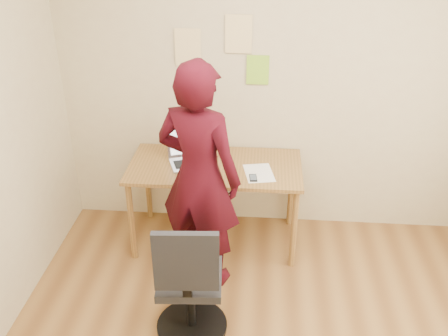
# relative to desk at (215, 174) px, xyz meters

# --- Properties ---
(room) EXTENTS (3.58, 3.58, 2.78)m
(room) POSITION_rel_desk_xyz_m (0.42, -1.38, 0.70)
(room) COLOR brown
(room) RESTS_ON ground
(desk) EXTENTS (1.40, 0.70, 0.74)m
(desk) POSITION_rel_desk_xyz_m (0.00, 0.00, 0.00)
(desk) COLOR olive
(desk) RESTS_ON ground
(laptop) EXTENTS (0.45, 0.42, 0.26)m
(laptop) POSITION_rel_desk_xyz_m (-0.20, 0.05, 0.14)
(laptop) COLOR #B3B4BB
(laptop) RESTS_ON desk
(paper_sheet) EXTENTS (0.27, 0.34, 0.00)m
(paper_sheet) POSITION_rel_desk_xyz_m (0.36, -0.10, 0.09)
(paper_sheet) COLOR white
(paper_sheet) RESTS_ON desk
(phone) EXTENTS (0.07, 0.12, 0.01)m
(phone) POSITION_rel_desk_xyz_m (0.32, -0.19, 0.09)
(phone) COLOR black
(phone) RESTS_ON desk
(wall_note_left) EXTENTS (0.21, 0.00, 0.30)m
(wall_note_left) POSITION_rel_desk_xyz_m (-0.25, 0.36, 0.95)
(wall_note_left) COLOR #E5C889
(wall_note_left) RESTS_ON room
(wall_note_mid) EXTENTS (0.21, 0.00, 0.30)m
(wall_note_mid) POSITION_rel_desk_xyz_m (0.16, 0.36, 1.06)
(wall_note_mid) COLOR #E5C889
(wall_note_mid) RESTS_ON room
(wall_note_right) EXTENTS (0.18, 0.00, 0.24)m
(wall_note_right) POSITION_rel_desk_xyz_m (0.32, 0.36, 0.78)
(wall_note_right) COLOR #89C92D
(wall_note_right) RESTS_ON room
(office_chair) EXTENTS (0.49, 0.49, 0.95)m
(office_chair) POSITION_rel_desk_xyz_m (-0.06, -1.09, -0.25)
(office_chair) COLOR black
(office_chair) RESTS_ON ground
(person) EXTENTS (0.75, 0.61, 1.76)m
(person) POSITION_rel_desk_xyz_m (-0.07, -0.46, 0.23)
(person) COLOR #33060F
(person) RESTS_ON ground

